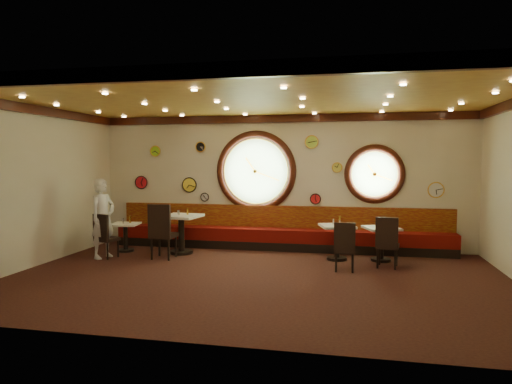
# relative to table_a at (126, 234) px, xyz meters

# --- Properties ---
(floor) EXTENTS (9.00, 6.00, 0.00)m
(floor) POSITION_rel_table_a_xyz_m (3.45, -1.78, -0.42)
(floor) COLOR black
(floor) RESTS_ON ground
(ceiling) EXTENTS (9.00, 6.00, 0.02)m
(ceiling) POSITION_rel_table_a_xyz_m (3.45, -1.78, 2.78)
(ceiling) COLOR gold
(ceiling) RESTS_ON wall_back
(wall_back) EXTENTS (9.00, 0.02, 3.20)m
(wall_back) POSITION_rel_table_a_xyz_m (3.45, 1.22, 1.18)
(wall_back) COLOR beige
(wall_back) RESTS_ON floor
(wall_front) EXTENTS (9.00, 0.02, 3.20)m
(wall_front) POSITION_rel_table_a_xyz_m (3.45, -4.78, 1.18)
(wall_front) COLOR beige
(wall_front) RESTS_ON floor
(wall_left) EXTENTS (0.02, 6.00, 3.20)m
(wall_left) POSITION_rel_table_a_xyz_m (-1.05, -1.78, 1.18)
(wall_left) COLOR beige
(wall_left) RESTS_ON floor
(molding_back) EXTENTS (9.00, 0.10, 0.18)m
(molding_back) POSITION_rel_table_a_xyz_m (3.45, 1.17, 2.69)
(molding_back) COLOR black
(molding_back) RESTS_ON wall_back
(molding_front) EXTENTS (9.00, 0.10, 0.18)m
(molding_front) POSITION_rel_table_a_xyz_m (3.45, -4.73, 2.69)
(molding_front) COLOR black
(molding_front) RESTS_ON wall_back
(molding_left) EXTENTS (0.10, 6.00, 0.18)m
(molding_left) POSITION_rel_table_a_xyz_m (-1.00, -1.78, 2.69)
(molding_left) COLOR black
(molding_left) RESTS_ON wall_back
(banquette_base) EXTENTS (8.00, 0.55, 0.20)m
(banquette_base) POSITION_rel_table_a_xyz_m (3.45, 0.94, -0.32)
(banquette_base) COLOR black
(banquette_base) RESTS_ON floor
(banquette_seat) EXTENTS (8.00, 0.55, 0.30)m
(banquette_seat) POSITION_rel_table_a_xyz_m (3.45, 0.94, -0.07)
(banquette_seat) COLOR #590907
(banquette_seat) RESTS_ON banquette_base
(banquette_back) EXTENTS (8.00, 0.10, 0.55)m
(banquette_back) POSITION_rel_table_a_xyz_m (3.45, 1.16, 0.33)
(banquette_back) COLOR #650B08
(banquette_back) RESTS_ON wall_back
(porthole_left_glass) EXTENTS (1.66, 0.02, 1.66)m
(porthole_left_glass) POSITION_rel_table_a_xyz_m (2.85, 1.22, 1.43)
(porthole_left_glass) COLOR #87B56C
(porthole_left_glass) RESTS_ON wall_back
(porthole_left_frame) EXTENTS (1.98, 0.18, 1.98)m
(porthole_left_frame) POSITION_rel_table_a_xyz_m (2.85, 1.20, 1.43)
(porthole_left_frame) COLOR black
(porthole_left_frame) RESTS_ON wall_back
(porthole_left_ring) EXTENTS (1.61, 0.03, 1.61)m
(porthole_left_ring) POSITION_rel_table_a_xyz_m (2.85, 1.17, 1.43)
(porthole_left_ring) COLOR gold
(porthole_left_ring) RESTS_ON wall_back
(porthole_right_glass) EXTENTS (1.10, 0.02, 1.10)m
(porthole_right_glass) POSITION_rel_table_a_xyz_m (5.65, 1.22, 1.38)
(porthole_right_glass) COLOR #87B56C
(porthole_right_glass) RESTS_ON wall_back
(porthole_right_frame) EXTENTS (1.38, 0.18, 1.38)m
(porthole_right_frame) POSITION_rel_table_a_xyz_m (5.65, 1.20, 1.38)
(porthole_right_frame) COLOR black
(porthole_right_frame) RESTS_ON wall_back
(porthole_right_ring) EXTENTS (1.09, 0.03, 1.09)m
(porthole_right_ring) POSITION_rel_table_a_xyz_m (5.65, 1.17, 1.38)
(porthole_right_ring) COLOR gold
(porthole_right_ring) RESTS_ON wall_back
(wall_clock_0) EXTENTS (0.32, 0.03, 0.32)m
(wall_clock_0) POSITION_rel_table_a_xyz_m (-0.15, 1.18, 1.13)
(wall_clock_0) COLOR red
(wall_clock_0) RESTS_ON wall_back
(wall_clock_1) EXTENTS (0.36, 0.03, 0.36)m
(wall_clock_1) POSITION_rel_table_a_xyz_m (1.15, 1.18, 1.08)
(wall_clock_1) COLOR yellow
(wall_clock_1) RESTS_ON wall_back
(wall_clock_2) EXTENTS (0.20, 0.03, 0.20)m
(wall_clock_2) POSITION_rel_table_a_xyz_m (1.55, 1.18, 0.78)
(wall_clock_2) COLOR silver
(wall_clock_2) RESTS_ON wall_back
(wall_clock_3) EXTENTS (0.24, 0.03, 0.24)m
(wall_clock_3) POSITION_rel_table_a_xyz_m (1.45, 1.18, 2.03)
(wall_clock_3) COLOR black
(wall_clock_3) RESTS_ON wall_back
(wall_clock_4) EXTENTS (0.26, 0.03, 0.26)m
(wall_clock_4) POSITION_rel_table_a_xyz_m (0.25, 1.18, 1.93)
(wall_clock_4) COLOR #92D129
(wall_clock_4) RESTS_ON wall_back
(wall_clock_5) EXTENTS (0.24, 0.03, 0.24)m
(wall_clock_5) POSITION_rel_table_a_xyz_m (4.30, 1.18, 0.78)
(wall_clock_5) COLOR red
(wall_clock_5) RESTS_ON wall_back
(wall_clock_6) EXTENTS (0.30, 0.03, 0.30)m
(wall_clock_6) POSITION_rel_table_a_xyz_m (4.20, 1.18, 2.13)
(wall_clock_6) COLOR #B5DC44
(wall_clock_6) RESTS_ON wall_back
(wall_clock_7) EXTENTS (0.34, 0.03, 0.34)m
(wall_clock_7) POSITION_rel_table_a_xyz_m (7.00, 1.18, 1.03)
(wall_clock_7) COLOR silver
(wall_clock_7) RESTS_ON wall_back
(wall_clock_8) EXTENTS (0.22, 0.03, 0.22)m
(wall_clock_8) POSITION_rel_table_a_xyz_m (4.80, 1.18, 1.53)
(wall_clock_8) COLOR #D6CC47
(wall_clock_8) RESTS_ON wall_back
(table_a) EXTENTS (0.68, 0.68, 0.66)m
(table_a) POSITION_rel_table_a_xyz_m (0.00, 0.00, 0.00)
(table_a) COLOR black
(table_a) RESTS_ON floor
(table_b) EXTENTS (0.90, 0.90, 0.88)m
(table_b) POSITION_rel_table_a_xyz_m (1.36, 0.03, 0.14)
(table_b) COLOR black
(table_b) RESTS_ON floor
(table_c) EXTENTS (0.85, 0.85, 0.75)m
(table_c) POSITION_rel_table_a_xyz_m (4.84, 0.07, 0.06)
(table_c) COLOR black
(table_c) RESTS_ON floor
(table_d) EXTENTS (0.84, 0.84, 0.72)m
(table_d) POSITION_rel_table_a_xyz_m (5.76, 0.13, 0.04)
(table_d) COLOR black
(table_d) RESTS_ON floor
(chair_a) EXTENTS (0.50, 0.50, 0.60)m
(chair_a) POSITION_rel_table_a_xyz_m (-0.08, -0.80, 0.14)
(chair_a) COLOR black
(chair_a) RESTS_ON floor
(chair_b) EXTENTS (0.51, 0.51, 0.74)m
(chair_b) POSITION_rel_table_a_xyz_m (1.17, -0.63, 0.26)
(chair_b) COLOR black
(chair_b) RESTS_ON floor
(chair_c) EXTENTS (0.40, 0.40, 0.59)m
(chair_c) POSITION_rel_table_a_xyz_m (5.01, -0.96, 0.13)
(chair_c) COLOR black
(chair_c) RESTS_ON floor
(chair_d) EXTENTS (0.49, 0.49, 0.63)m
(chair_d) POSITION_rel_table_a_xyz_m (5.83, -0.51, 0.17)
(chair_d) COLOR black
(chair_d) RESTS_ON floor
(condiment_a_salt) EXTENTS (0.04, 0.04, 0.11)m
(condiment_a_salt) POSITION_rel_table_a_xyz_m (-0.10, 0.08, 0.30)
(condiment_a_salt) COLOR silver
(condiment_a_salt) RESTS_ON table_a
(condiment_b_salt) EXTENTS (0.03, 0.03, 0.10)m
(condiment_b_salt) POSITION_rel_table_a_xyz_m (1.25, 0.12, 0.52)
(condiment_b_salt) COLOR silver
(condiment_b_salt) RESTS_ON table_b
(condiment_c_salt) EXTENTS (0.04, 0.04, 0.11)m
(condiment_c_salt) POSITION_rel_table_a_xyz_m (4.76, 0.14, 0.39)
(condiment_c_salt) COLOR #BABABE
(condiment_c_salt) RESTS_ON table_c
(condiment_d_salt) EXTENTS (0.04, 0.04, 0.11)m
(condiment_d_salt) POSITION_rel_table_a_xyz_m (5.65, 0.17, 0.36)
(condiment_d_salt) COLOR silver
(condiment_d_salt) RESTS_ON table_d
(condiment_a_pepper) EXTENTS (0.03, 0.03, 0.09)m
(condiment_a_pepper) POSITION_rel_table_a_xyz_m (-0.02, -0.05, 0.29)
(condiment_a_pepper) COLOR silver
(condiment_a_pepper) RESTS_ON table_a
(condiment_b_pepper) EXTENTS (0.04, 0.04, 0.11)m
(condiment_b_pepper) POSITION_rel_table_a_xyz_m (1.33, -0.01, 0.52)
(condiment_b_pepper) COLOR silver
(condiment_b_pepper) RESTS_ON table_b
(condiment_c_pepper) EXTENTS (0.04, 0.04, 0.11)m
(condiment_c_pepper) POSITION_rel_table_a_xyz_m (4.90, 0.06, 0.39)
(condiment_c_pepper) COLOR silver
(condiment_c_pepper) RESTS_ON table_c
(condiment_d_pepper) EXTENTS (0.03, 0.03, 0.09)m
(condiment_d_pepper) POSITION_rel_table_a_xyz_m (5.83, 0.12, 0.35)
(condiment_d_pepper) COLOR silver
(condiment_d_pepper) RESTS_ON table_d
(condiment_a_bottle) EXTENTS (0.05, 0.05, 0.17)m
(condiment_a_bottle) POSITION_rel_table_a_xyz_m (0.07, 0.11, 0.33)
(condiment_a_bottle) COLOR gold
(condiment_a_bottle) RESTS_ON table_a
(condiment_b_bottle) EXTENTS (0.04, 0.04, 0.14)m
(condiment_b_bottle) POSITION_rel_table_a_xyz_m (1.48, 0.12, 0.54)
(condiment_b_bottle) COLOR gold
(condiment_b_bottle) RESTS_ON table_b
(condiment_c_bottle) EXTENTS (0.06, 0.06, 0.18)m
(condiment_c_bottle) POSITION_rel_table_a_xyz_m (4.89, 0.14, 0.42)
(condiment_c_bottle) COLOR gold
(condiment_c_bottle) RESTS_ON table_c
(condiment_d_bottle) EXTENTS (0.05, 0.05, 0.15)m
(condiment_d_bottle) POSITION_rel_table_a_xyz_m (5.89, 0.26, 0.38)
(condiment_d_bottle) COLOR #C67E2E
(condiment_d_bottle) RESTS_ON table_d
(waiter) EXTENTS (0.57, 0.72, 1.72)m
(waiter) POSITION_rel_table_a_xyz_m (-0.14, -0.73, 0.45)
(waiter) COLOR white
(waiter) RESTS_ON floor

